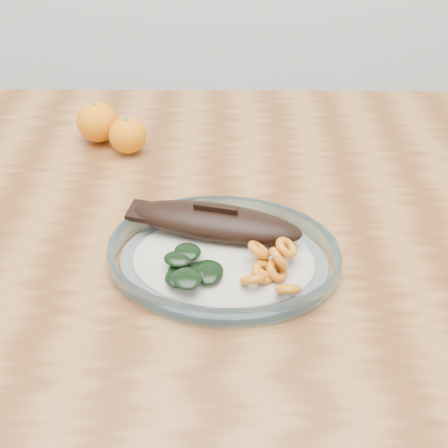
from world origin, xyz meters
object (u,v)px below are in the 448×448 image
object	(u,v)px
orange_right	(128,135)
plated_meal	(223,253)
dining_table	(151,264)
orange_left	(98,122)

from	to	relation	value
orange_right	plated_meal	bearing A→B (deg)	-59.03
dining_table	plated_meal	size ratio (longest dim) A/B	2.02
dining_table	orange_right	size ratio (longest dim) A/B	19.01
dining_table	orange_left	size ratio (longest dim) A/B	16.69
dining_table	plated_meal	xyz separation A→B (m)	(0.12, -0.10, 0.12)
orange_right	dining_table	bearing A→B (deg)	-74.78
dining_table	orange_left	distance (m)	0.27
plated_meal	orange_left	world-z (taller)	plated_meal
dining_table	orange_left	world-z (taller)	orange_left
orange_left	orange_right	world-z (taller)	orange_left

